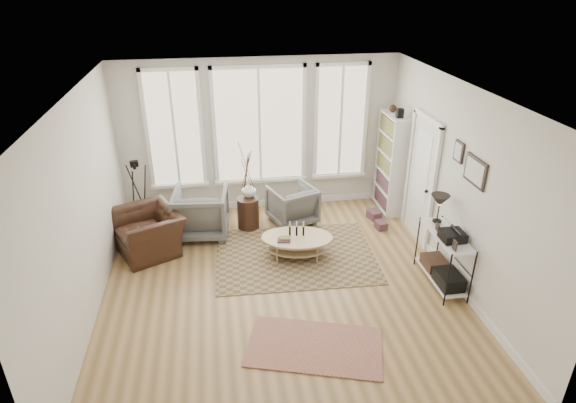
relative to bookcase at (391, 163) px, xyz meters
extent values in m
plane|color=#A7824F|center=(-2.44, -2.23, -0.96)|extent=(5.50, 5.50, 0.00)
plane|color=white|center=(-2.44, -2.23, 1.94)|extent=(5.50, 5.50, 0.00)
cube|color=beige|center=(-2.44, 0.52, 0.49)|extent=(5.20, 0.04, 2.90)
cube|color=beige|center=(-2.44, -4.98, 0.49)|extent=(5.20, 0.04, 2.90)
cube|color=beige|center=(-5.04, -2.23, 0.49)|extent=(0.04, 5.50, 2.90)
cube|color=beige|center=(0.16, -2.23, 0.49)|extent=(0.04, 5.50, 2.90)
cube|color=white|center=(-2.44, 0.51, -0.90)|extent=(5.10, 0.04, 0.12)
cube|color=white|center=(0.15, -2.23, -0.90)|extent=(0.03, 5.40, 0.12)
cube|color=#DDBC87|center=(-2.44, 0.50, 0.69)|extent=(1.60, 0.03, 2.10)
cube|color=#DDBC87|center=(-3.99, 0.50, 0.69)|extent=(0.90, 0.03, 2.10)
cube|color=#DDBC87|center=(-0.89, 0.50, 0.69)|extent=(0.90, 0.03, 2.10)
cube|color=white|center=(-2.44, 0.48, 0.69)|extent=(1.74, 0.06, 2.24)
cube|color=white|center=(-3.99, 0.48, 0.69)|extent=(1.04, 0.06, 2.24)
cube|color=white|center=(-0.89, 0.48, 0.69)|extent=(1.04, 0.06, 2.24)
cube|color=white|center=(-2.44, 0.46, -0.39)|extent=(4.10, 0.12, 0.06)
cube|color=silver|center=(0.14, -1.08, 0.09)|extent=(0.04, 0.88, 2.10)
cube|color=white|center=(0.12, -1.08, 0.34)|extent=(0.01, 0.55, 1.20)
cube|color=white|center=(0.12, -1.57, 0.09)|extent=(0.06, 0.08, 2.18)
cube|color=white|center=(0.12, -0.59, 0.09)|extent=(0.06, 0.08, 2.18)
cube|color=white|center=(0.12, -1.08, 1.18)|extent=(0.06, 1.06, 0.08)
sphere|color=black|center=(0.09, -1.41, 0.04)|extent=(0.06, 0.06, 0.06)
cube|color=white|center=(-0.01, -0.41, -0.01)|extent=(0.30, 0.03, 1.90)
cube|color=white|center=(-0.01, 0.41, -0.01)|extent=(0.30, 0.03, 1.90)
cube|color=white|center=(0.14, 0.00, -0.01)|extent=(0.02, 0.85, 1.90)
cube|color=white|center=(-0.01, 0.00, -0.01)|extent=(0.30, 0.81, 1.90)
cube|color=maroon|center=(-0.01, 0.00, -0.01)|extent=(0.24, 0.75, 1.76)
cube|color=black|center=(-0.01, -0.20, 1.02)|extent=(0.12, 0.10, 0.16)
sphere|color=#361F14|center=(-0.01, 0.15, 1.01)|extent=(0.14, 0.14, 0.14)
cube|color=white|center=(-0.06, -2.53, -0.84)|extent=(0.37, 1.07, 0.03)
cube|color=white|center=(-0.06, -2.53, -0.14)|extent=(0.37, 1.07, 0.02)
cylinder|color=black|center=(-0.24, -3.06, -0.53)|extent=(0.02, 0.02, 0.85)
cylinder|color=black|center=(0.12, -3.06, -0.53)|extent=(0.02, 0.02, 0.85)
cylinder|color=black|center=(-0.24, -2.00, -0.53)|extent=(0.02, 0.02, 0.85)
cylinder|color=black|center=(0.12, -2.00, -0.53)|extent=(0.02, 0.02, 0.85)
cylinder|color=black|center=(-0.06, -2.18, -0.08)|extent=(0.14, 0.14, 0.02)
cylinder|color=black|center=(-0.06, -2.18, 0.06)|extent=(0.02, 0.02, 0.30)
cone|color=black|center=(-0.06, -2.18, 0.26)|extent=(0.28, 0.28, 0.18)
cube|color=black|center=(-0.06, -2.68, -0.05)|extent=(0.32, 0.30, 0.13)
cube|color=black|center=(-0.06, -2.78, -0.73)|extent=(0.32, 0.45, 0.20)
cube|color=#361F14|center=(-0.06, -2.31, -0.75)|extent=(0.32, 0.40, 0.16)
cube|color=black|center=(-0.16, -2.95, -0.04)|extent=(0.02, 0.10, 0.14)
cube|color=black|center=(-0.16, -2.41, -0.05)|extent=(0.02, 0.10, 0.12)
cube|color=black|center=(0.14, -2.63, 0.89)|extent=(0.03, 0.52, 0.38)
cube|color=silver|center=(0.13, -2.63, 0.89)|extent=(0.01, 0.44, 0.30)
cube|color=black|center=(0.14, -2.13, 0.99)|extent=(0.03, 0.24, 0.30)
cube|color=silver|center=(0.13, -2.13, 0.99)|extent=(0.01, 0.18, 0.24)
cube|color=brown|center=(-2.08, -1.45, -0.95)|extent=(2.67, 2.05, 0.01)
cube|color=maroon|center=(-2.21, -3.58, -0.94)|extent=(1.88, 1.39, 0.01)
ellipsoid|color=tan|center=(-2.06, -1.46, -0.79)|extent=(1.08, 0.78, 0.03)
ellipsoid|color=tan|center=(-2.06, -1.46, -0.61)|extent=(1.27, 0.92, 0.04)
cylinder|color=tan|center=(-2.38, -1.64, -0.79)|extent=(0.03, 0.03, 0.33)
cylinder|color=tan|center=(-1.74, -1.64, -0.79)|extent=(0.03, 0.03, 0.33)
cylinder|color=tan|center=(-2.38, -1.28, -0.79)|extent=(0.03, 0.03, 0.33)
cylinder|color=tan|center=(-1.74, -1.28, -0.79)|extent=(0.03, 0.03, 0.33)
cylinder|color=black|center=(-2.17, -1.41, -0.50)|extent=(0.03, 0.03, 0.17)
cylinder|color=black|center=(-2.06, -1.41, -0.50)|extent=(0.03, 0.03, 0.17)
cylinder|color=black|center=(-1.95, -1.41, -0.50)|extent=(0.03, 0.03, 0.17)
cube|color=#36552F|center=(-2.28, -1.54, -0.56)|extent=(0.20, 0.15, 0.06)
imported|color=slate|center=(-3.60, -0.46, -0.53)|extent=(1.01, 1.03, 0.86)
imported|color=slate|center=(-1.94, -0.27, -0.60)|extent=(0.98, 1.00, 0.72)
cylinder|color=#361F14|center=(-2.76, -0.35, -0.66)|extent=(0.39, 0.39, 0.59)
imported|color=silver|center=(-2.73, -0.27, -0.23)|extent=(0.31, 0.31, 0.27)
imported|color=#361F14|center=(-4.46, -0.89, -0.60)|extent=(1.40, 1.34, 0.71)
cylinder|color=black|center=(-4.65, -0.22, 0.30)|extent=(0.06, 0.06, 0.06)
cube|color=black|center=(-4.65, -0.22, 0.36)|extent=(0.16, 0.13, 0.10)
cylinder|color=black|center=(-4.65, -0.30, 0.36)|extent=(0.06, 0.08, 0.06)
cube|color=maroon|center=(-0.39, -0.39, -0.87)|extent=(0.26, 0.30, 0.16)
cube|color=maroon|center=(-0.39, -0.79, -0.88)|extent=(0.21, 0.25, 0.14)
camera|label=1|loc=(-3.26, -8.10, 3.36)|focal=30.00mm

